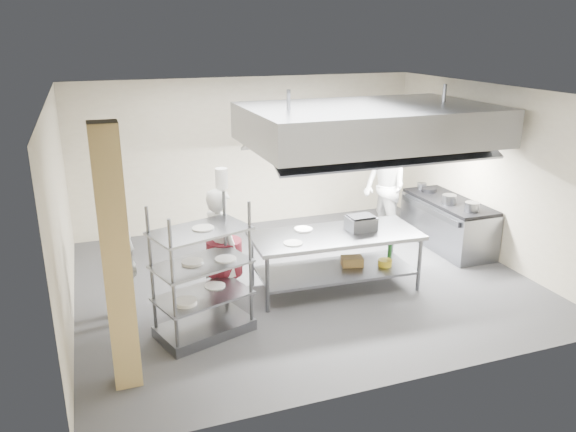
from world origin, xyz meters
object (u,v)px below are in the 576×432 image
object	(u,v)px
island	(335,261)
chef_line	(384,188)
pass_rack	(202,271)
cooking_range	(447,225)
stockpot	(449,200)
chef_head	(221,249)
chef_plating	(119,261)
griddle	(361,223)

from	to	relation	value
island	chef_line	bearing A→B (deg)	47.55
pass_rack	cooking_range	bearing A→B (deg)	0.13
chef_line	stockpot	xyz separation A→B (m)	(0.68, -1.13, 0.02)
cooking_range	chef_head	distance (m)	4.64
pass_rack	cooking_range	distance (m)	5.21
island	pass_rack	bearing A→B (deg)	-160.04
chef_plating	griddle	bearing A→B (deg)	70.06
island	griddle	size ratio (longest dim) A/B	6.06
island	cooking_range	world-z (taller)	island
island	chef_head	distance (m)	1.85
cooking_range	chef_head	xyz separation A→B (m)	(-4.51, -0.96, 0.48)
chef_head	chef_plating	size ratio (longest dim) A/B	1.06
cooking_range	chef_plating	xyz separation A→B (m)	(-5.90, -0.78, 0.43)
chef_line	griddle	size ratio (longest dim) A/B	4.52
cooking_range	chef_head	size ratio (longest dim) A/B	1.11
island	chef_head	size ratio (longest dim) A/B	1.43
chef_head	island	bearing A→B (deg)	-111.56
chef_head	chef_line	distance (m)	4.11
chef_plating	stockpot	bearing A→B (deg)	77.98
cooking_range	griddle	size ratio (longest dim) A/B	4.70
chef_head	chef_plating	world-z (taller)	chef_head
pass_rack	chef_line	size ratio (longest dim) A/B	0.94
stockpot	cooking_range	bearing A→B (deg)	51.69
pass_rack	griddle	bearing A→B (deg)	-3.25
chef_line	chef_plating	distance (m)	5.33
chef_line	cooking_range	bearing A→B (deg)	35.45
stockpot	chef_head	bearing A→B (deg)	-170.29
cooking_range	chef_line	xyz separation A→B (m)	(-0.85, 0.91, 0.54)
chef_line	stockpot	world-z (taller)	chef_line
pass_rack	stockpot	xyz separation A→B (m)	(4.75, 1.41, 0.08)
pass_rack	chef_head	world-z (taller)	pass_rack
cooking_range	griddle	world-z (taller)	griddle
chef_head	griddle	world-z (taller)	chef_head
chef_line	chef_plating	size ratio (longest dim) A/B	1.13
pass_rack	chef_head	bearing A→B (deg)	40.14
pass_rack	chef_plating	xyz separation A→B (m)	(-0.97, 0.85, -0.05)
chef_line	chef_plating	bearing A→B (deg)	-79.21
chef_line	griddle	xyz separation A→B (m)	(-1.44, -1.83, 0.05)
island	chef_head	bearing A→B (deg)	-176.84
island	pass_rack	xyz separation A→B (m)	(-2.21, -0.68, 0.45)
island	chef_line	distance (m)	2.68
island	chef_plating	xyz separation A→B (m)	(-3.18, 0.17, 0.40)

